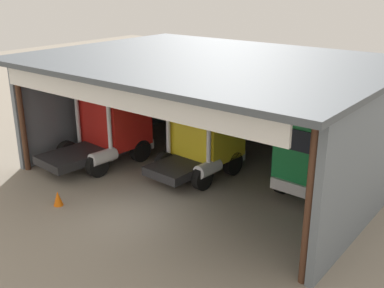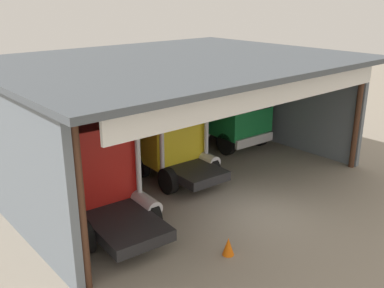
{
  "view_description": "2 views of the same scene",
  "coord_description": "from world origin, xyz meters",
  "px_view_note": "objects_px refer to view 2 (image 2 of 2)",
  "views": [
    {
      "loc": [
        10.86,
        -10.31,
        7.96
      ],
      "look_at": [
        0.0,
        3.54,
        1.68
      ],
      "focal_mm": 43.48,
      "sensor_mm": 36.0,
      "label": 1
    },
    {
      "loc": [
        -10.76,
        -8.97,
        7.37
      ],
      "look_at": [
        0.0,
        3.54,
        1.68
      ],
      "focal_mm": 40.7,
      "sensor_mm": 36.0,
      "label": 2
    }
  ],
  "objects_px": {
    "tool_cart": "(166,130)",
    "traffic_cone": "(228,246)",
    "truck_green_yard_outside": "(234,112)",
    "truck_yellow_left_bay": "(171,136)",
    "oil_drum": "(146,133)",
    "truck_red_center_bay": "(95,172)"
  },
  "relations": [
    {
      "from": "tool_cart",
      "to": "truck_yellow_left_bay",
      "type": "bearing_deg",
      "value": -125.23
    },
    {
      "from": "truck_yellow_left_bay",
      "to": "oil_drum",
      "type": "relative_size",
      "value": 5.06
    },
    {
      "from": "tool_cart",
      "to": "traffic_cone",
      "type": "xyz_separation_m",
      "value": [
        -5.26,
        -9.86,
        -0.22
      ]
    },
    {
      "from": "truck_red_center_bay",
      "to": "tool_cart",
      "type": "xyz_separation_m",
      "value": [
        7.14,
        5.44,
        -1.29
      ]
    },
    {
      "from": "oil_drum",
      "to": "tool_cart",
      "type": "height_order",
      "value": "tool_cart"
    },
    {
      "from": "truck_red_center_bay",
      "to": "oil_drum",
      "type": "bearing_deg",
      "value": 48.46
    },
    {
      "from": "truck_yellow_left_bay",
      "to": "oil_drum",
      "type": "height_order",
      "value": "truck_yellow_left_bay"
    },
    {
      "from": "truck_yellow_left_bay",
      "to": "traffic_cone",
      "type": "relative_size",
      "value": 7.78
    },
    {
      "from": "truck_green_yard_outside",
      "to": "oil_drum",
      "type": "bearing_deg",
      "value": -49.28
    },
    {
      "from": "truck_red_center_bay",
      "to": "oil_drum",
      "type": "relative_size",
      "value": 5.95
    },
    {
      "from": "truck_red_center_bay",
      "to": "traffic_cone",
      "type": "xyz_separation_m",
      "value": [
        1.87,
        -4.43,
        -1.51
      ]
    },
    {
      "from": "truck_red_center_bay",
      "to": "truck_green_yard_outside",
      "type": "distance_m",
      "value": 9.37
    },
    {
      "from": "truck_green_yard_outside",
      "to": "traffic_cone",
      "type": "height_order",
      "value": "truck_green_yard_outside"
    },
    {
      "from": "tool_cart",
      "to": "truck_green_yard_outside",
      "type": "bearing_deg",
      "value": -57.77
    },
    {
      "from": "truck_green_yard_outside",
      "to": "traffic_cone",
      "type": "bearing_deg",
      "value": 45.93
    },
    {
      "from": "truck_red_center_bay",
      "to": "oil_drum",
      "type": "distance_m",
      "value": 8.74
    },
    {
      "from": "truck_yellow_left_bay",
      "to": "oil_drum",
      "type": "xyz_separation_m",
      "value": [
        1.94,
        4.58,
        -1.36
      ]
    },
    {
      "from": "traffic_cone",
      "to": "truck_yellow_left_bay",
      "type": "bearing_deg",
      "value": 67.5
    },
    {
      "from": "truck_red_center_bay",
      "to": "traffic_cone",
      "type": "distance_m",
      "value": 5.04
    },
    {
      "from": "truck_red_center_bay",
      "to": "truck_green_yard_outside",
      "type": "xyz_separation_m",
      "value": [
        9.06,
        2.39,
        0.02
      ]
    },
    {
      "from": "truck_red_center_bay",
      "to": "truck_green_yard_outside",
      "type": "relative_size",
      "value": 1.07
    },
    {
      "from": "truck_yellow_left_bay",
      "to": "tool_cart",
      "type": "bearing_deg",
      "value": 57.88
    }
  ]
}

